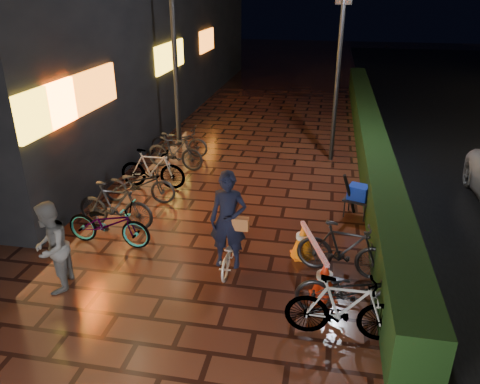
% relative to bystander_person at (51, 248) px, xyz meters
% --- Properties ---
extents(ground, '(80.00, 80.00, 0.00)m').
position_rel_bystander_person_xyz_m(ground, '(2.42, 0.63, -0.81)').
color(ground, '#381911').
rests_on(ground, ground).
extents(hedge, '(0.70, 20.00, 1.00)m').
position_rel_bystander_person_xyz_m(hedge, '(5.72, 8.63, -0.31)').
color(hedge, black).
rests_on(hedge, ground).
extents(bystander_person, '(0.78, 0.91, 1.63)m').
position_rel_bystander_person_xyz_m(bystander_person, '(0.00, 0.00, 0.00)').
color(bystander_person, '#505052').
rests_on(bystander_person, ground).
extents(lamp_post_hedge, '(0.43, 0.25, 4.65)m').
position_rel_bystander_person_xyz_m(lamp_post_hedge, '(4.58, 7.51, 1.75)').
color(lamp_post_hedge, black).
rests_on(lamp_post_hedge, ground).
extents(lamp_post_sf, '(0.56, 0.24, 5.88)m').
position_rel_bystander_person_xyz_m(lamp_post_sf, '(-0.36, 8.13, 2.42)').
color(lamp_post_sf, black).
rests_on(lamp_post_sf, ground).
extents(cyclist, '(0.70, 1.36, 1.94)m').
position_rel_bystander_person_xyz_m(cyclist, '(2.80, 1.14, -0.09)').
color(cyclist, silver).
rests_on(cyclist, ground).
extents(traffic_barrier, '(0.93, 1.75, 0.72)m').
position_rel_bystander_person_xyz_m(traffic_barrier, '(4.31, 1.22, -0.46)').
color(traffic_barrier, red).
rests_on(traffic_barrier, ground).
extents(cart_assembly, '(0.74, 0.63, 1.08)m').
position_rel_bystander_person_xyz_m(cart_assembly, '(5.17, 3.79, -0.26)').
color(cart_assembly, black).
rests_on(cart_assembly, ground).
extents(parked_bikes_storefront, '(2.02, 6.06, 1.03)m').
position_rel_bystander_person_xyz_m(parked_bikes_storefront, '(0.11, 4.14, -0.32)').
color(parked_bikes_storefront, black).
rests_on(parked_bikes_storefront, ground).
extents(parked_bikes_hedge, '(1.89, 2.32, 1.03)m').
position_rel_bystander_person_xyz_m(parked_bikes_hedge, '(4.88, 0.40, -0.32)').
color(parked_bikes_hedge, black).
rests_on(parked_bikes_hedge, ground).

